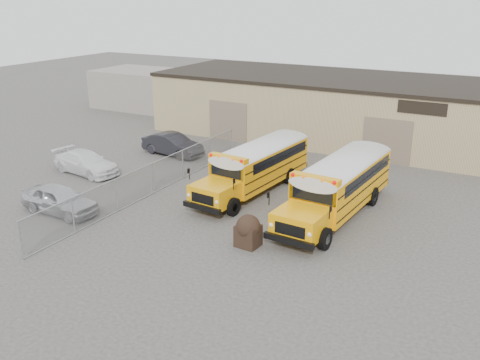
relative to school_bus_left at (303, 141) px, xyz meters
The scene contains 10 objects.
ground 12.16m from the school_bus_left, 86.64° to the right, with size 120.00×120.00×0.00m, color #403D3B.
warehouse 8.03m from the school_bus_left, 84.93° to the left, with size 30.20×10.20×4.67m.
chainlink_fence 10.49m from the school_bus_left, 120.36° to the right, with size 0.07×18.07×1.81m.
distant_building_left 23.51m from the school_bus_left, 154.92° to the left, with size 8.00×6.00×3.60m, color gray.
school_bus_left is the anchor object (origin of this frame).
school_bus_right 5.21m from the school_bus_left, ahead, with size 3.35×10.04×2.90m.
tarp_bundle 12.55m from the school_bus_left, 78.63° to the right, with size 1.09×1.09×1.49m.
car_silver 15.62m from the school_bus_left, 119.82° to the right, with size 1.73×4.30×1.47m, color silver.
car_white 13.84m from the school_bus_left, 144.18° to the right, with size 1.92×4.72×1.37m, color white.
car_dark 9.08m from the school_bus_left, 165.66° to the right, with size 1.59×4.55×1.50m, color black.
Camera 1 is at (11.78, -19.35, 10.72)m, focal length 40.00 mm.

